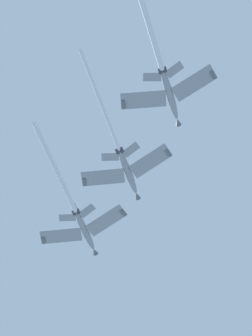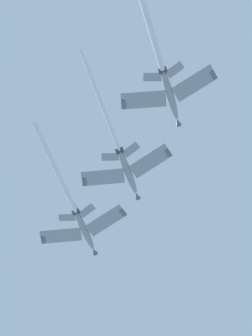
{
  "view_description": "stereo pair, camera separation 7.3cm",
  "coord_description": "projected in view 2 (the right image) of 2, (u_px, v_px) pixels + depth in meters",
  "views": [
    {
      "loc": [
        40.3,
        12.83,
        1.5
      ],
      "look_at": [
        15.24,
        5.32,
        149.96
      ],
      "focal_mm": 76.8,
      "sensor_mm": 36.0,
      "label": 1
    },
    {
      "loc": [
        40.32,
        12.76,
        1.5
      ],
      "look_at": [
        15.24,
        5.32,
        149.96
      ],
      "focal_mm": 76.8,
      "sensor_mm": 36.0,
      "label": 2
    }
  ],
  "objects": [
    {
      "name": "jet_lead",
      "position": [
        76.0,
        211.0,
        154.78
      ],
      "size": [
        34.06,
        20.11,
        17.86
      ],
      "color": "gray"
    },
    {
      "name": "jet_second",
      "position": [
        122.0,
        157.0,
        149.02
      ],
      "size": [
        34.31,
        20.12,
        16.74
      ],
      "color": "gray"
    },
    {
      "name": "jet_third",
      "position": [
        163.0,
        70.0,
        139.43
      ],
      "size": [
        31.56,
        20.13,
        15.91
      ],
      "color": "gray"
    }
  ]
}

